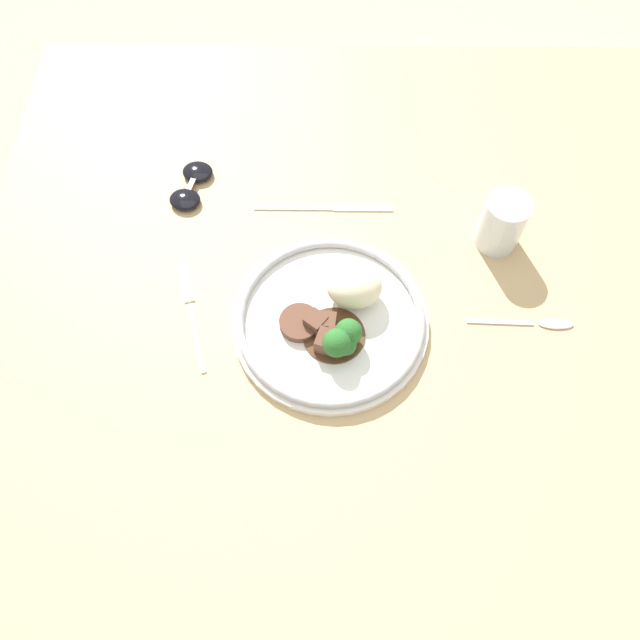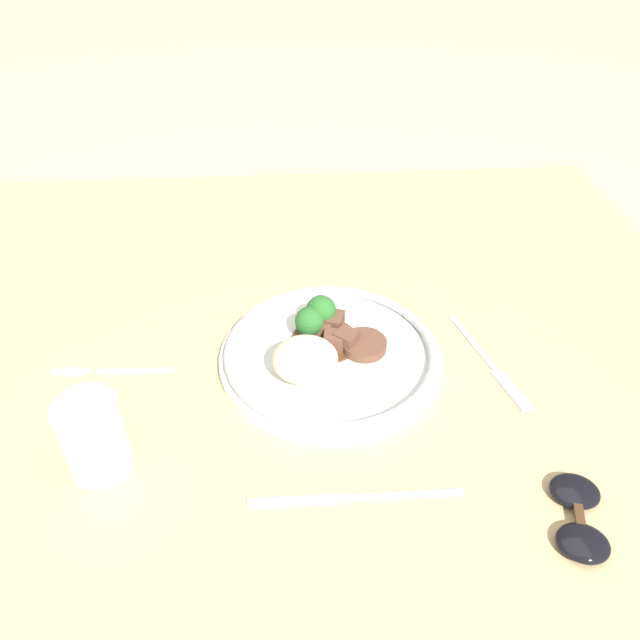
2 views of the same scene
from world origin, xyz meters
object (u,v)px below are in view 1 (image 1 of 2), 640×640
(sunglasses, at_px, (191,186))
(knife, at_px, (329,208))
(spoon, at_px, (542,324))
(plate, at_px, (333,318))
(juice_glass, at_px, (501,225))
(fork, at_px, (191,305))

(sunglasses, bearing_deg, knife, 4.17)
(spoon, distance_m, sunglasses, 0.59)
(spoon, xyz_separation_m, sunglasses, (-0.54, 0.25, 0.01))
(plate, relative_size, knife, 1.26)
(juice_glass, xyz_separation_m, knife, (-0.26, 0.06, -0.04))
(fork, bearing_deg, knife, -64.13)
(plate, distance_m, fork, 0.22)
(fork, bearing_deg, juice_glass, -91.05)
(juice_glass, relative_size, fork, 0.50)
(fork, height_order, spoon, spoon)
(juice_glass, bearing_deg, knife, 166.91)
(juice_glass, height_order, knife, juice_glass)
(fork, distance_m, spoon, 0.52)
(juice_glass, distance_m, spoon, 0.16)
(plate, xyz_separation_m, sunglasses, (-0.23, 0.25, -0.01))
(knife, xyz_separation_m, spoon, (0.31, -0.21, 0.00))
(knife, bearing_deg, fork, -138.83)
(knife, distance_m, spoon, 0.38)
(plate, relative_size, spoon, 1.83)
(spoon, bearing_deg, sunglasses, 157.13)
(plate, bearing_deg, fork, 172.14)
(knife, relative_size, sunglasses, 1.98)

